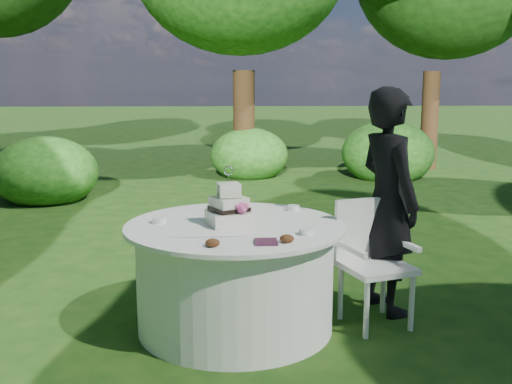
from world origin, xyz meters
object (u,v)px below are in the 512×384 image
cake (229,209)px  chair (371,253)px  table (235,276)px  guest (388,202)px  napkins (266,242)px

cake → chair: size_ratio=0.46×
table → guest: bearing=13.8°
table → chair: 1.01m
napkins → guest: bearing=39.4°
chair → cake: bearing=-175.3°
napkins → cake: (-0.23, 0.51, 0.10)m
cake → chair: cake is taller
guest → table: guest is taller
guest → cake: (-1.21, -0.30, 0.02)m
guest → napkins: bearing=110.9°
guest → cake: size_ratio=4.15×
table → chair: chair is taller
napkins → cake: bearing=114.1°
guest → chair: size_ratio=1.90×
guest → table: bearing=85.3°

